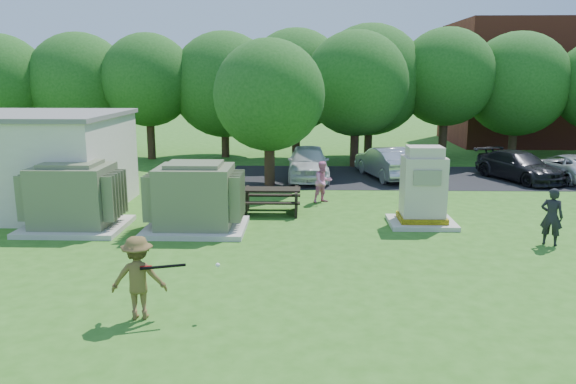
{
  "coord_description": "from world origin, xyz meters",
  "views": [
    {
      "loc": [
        0.47,
        -11.83,
        4.66
      ],
      "look_at": [
        0.0,
        4.0,
        1.3
      ],
      "focal_mm": 35.0,
      "sensor_mm": 36.0,
      "label": 1
    }
  ],
  "objects_px": {
    "transformer_right": "(195,199)",
    "person_by_generator": "(552,217)",
    "car_white": "(308,162)",
    "car_silver_a": "(386,163)",
    "picnic_table": "(271,198)",
    "person_at_picnic": "(323,182)",
    "car_dark": "(519,166)",
    "transformer_left": "(74,198)",
    "generator_cabinet": "(423,191)",
    "batter": "(138,278)",
    "car_silver_b": "(567,167)"
  },
  "relations": [
    {
      "from": "car_white",
      "to": "car_silver_a",
      "type": "relative_size",
      "value": 1.03
    },
    {
      "from": "picnic_table",
      "to": "person_by_generator",
      "type": "relative_size",
      "value": 1.23
    },
    {
      "from": "transformer_left",
      "to": "generator_cabinet",
      "type": "height_order",
      "value": "generator_cabinet"
    },
    {
      "from": "generator_cabinet",
      "to": "person_at_picnic",
      "type": "height_order",
      "value": "generator_cabinet"
    },
    {
      "from": "person_by_generator",
      "to": "transformer_left",
      "type": "bearing_deg",
      "value": 25.02
    },
    {
      "from": "picnic_table",
      "to": "car_dark",
      "type": "height_order",
      "value": "car_dark"
    },
    {
      "from": "transformer_left",
      "to": "person_by_generator",
      "type": "height_order",
      "value": "transformer_left"
    },
    {
      "from": "car_white",
      "to": "person_by_generator",
      "type": "bearing_deg",
      "value": -56.09
    },
    {
      "from": "picnic_table",
      "to": "car_white",
      "type": "xyz_separation_m",
      "value": [
        1.3,
        6.25,
        0.23
      ]
    },
    {
      "from": "transformer_left",
      "to": "generator_cabinet",
      "type": "relative_size",
      "value": 1.21
    },
    {
      "from": "transformer_right",
      "to": "car_dark",
      "type": "height_order",
      "value": "transformer_right"
    },
    {
      "from": "transformer_left",
      "to": "picnic_table",
      "type": "distance_m",
      "value": 6.25
    },
    {
      "from": "transformer_right",
      "to": "car_dark",
      "type": "distance_m",
      "value": 15.28
    },
    {
      "from": "transformer_right",
      "to": "batter",
      "type": "xyz_separation_m",
      "value": [
        0.1,
        -6.24,
        -0.15
      ]
    },
    {
      "from": "transformer_right",
      "to": "person_at_picnic",
      "type": "distance_m",
      "value": 5.51
    },
    {
      "from": "transformer_right",
      "to": "generator_cabinet",
      "type": "xyz_separation_m",
      "value": [
        6.95,
        0.8,
        0.11
      ]
    },
    {
      "from": "transformer_right",
      "to": "person_at_picnic",
      "type": "xyz_separation_m",
      "value": [
        3.96,
        3.82,
        -0.21
      ]
    },
    {
      "from": "transformer_left",
      "to": "car_silver_b",
      "type": "distance_m",
      "value": 20.53
    },
    {
      "from": "transformer_right",
      "to": "batter",
      "type": "height_order",
      "value": "transformer_right"
    },
    {
      "from": "transformer_left",
      "to": "picnic_table",
      "type": "height_order",
      "value": "transformer_left"
    },
    {
      "from": "person_at_picnic",
      "to": "car_silver_b",
      "type": "relative_size",
      "value": 0.37
    },
    {
      "from": "picnic_table",
      "to": "person_at_picnic",
      "type": "relative_size",
      "value": 1.29
    },
    {
      "from": "person_by_generator",
      "to": "car_white",
      "type": "distance_m",
      "value": 11.69
    },
    {
      "from": "generator_cabinet",
      "to": "person_by_generator",
      "type": "xyz_separation_m",
      "value": [
        3.12,
        -2.0,
        -0.28
      ]
    },
    {
      "from": "picnic_table",
      "to": "car_dark",
      "type": "distance_m",
      "value": 12.31
    },
    {
      "from": "generator_cabinet",
      "to": "picnic_table",
      "type": "distance_m",
      "value": 5.03
    },
    {
      "from": "transformer_left",
      "to": "generator_cabinet",
      "type": "distance_m",
      "value": 10.68
    },
    {
      "from": "person_by_generator",
      "to": "car_silver_a",
      "type": "height_order",
      "value": "person_by_generator"
    },
    {
      "from": "generator_cabinet",
      "to": "batter",
      "type": "height_order",
      "value": "generator_cabinet"
    },
    {
      "from": "transformer_right",
      "to": "car_silver_b",
      "type": "height_order",
      "value": "transformer_right"
    },
    {
      "from": "car_silver_a",
      "to": "picnic_table",
      "type": "bearing_deg",
      "value": 38.98
    },
    {
      "from": "batter",
      "to": "car_white",
      "type": "relative_size",
      "value": 0.37
    },
    {
      "from": "transformer_left",
      "to": "transformer_right",
      "type": "height_order",
      "value": "same"
    },
    {
      "from": "transformer_right",
      "to": "person_by_generator",
      "type": "relative_size",
      "value": 1.87
    },
    {
      "from": "batter",
      "to": "person_at_picnic",
      "type": "bearing_deg",
      "value": -116.45
    },
    {
      "from": "batter",
      "to": "car_silver_a",
      "type": "xyz_separation_m",
      "value": [
        6.87,
        15.03,
        -0.11
      ]
    },
    {
      "from": "transformer_left",
      "to": "car_white",
      "type": "xyz_separation_m",
      "value": [
        7.15,
        8.43,
        -0.21
      ]
    },
    {
      "from": "batter",
      "to": "car_white",
      "type": "xyz_separation_m",
      "value": [
        3.35,
        14.67,
        -0.07
      ]
    },
    {
      "from": "car_white",
      "to": "generator_cabinet",
      "type": "bearing_deg",
      "value": -65.93
    },
    {
      "from": "transformer_left",
      "to": "generator_cabinet",
      "type": "xyz_separation_m",
      "value": [
        10.65,
        0.8,
        0.11
      ]
    },
    {
      "from": "batter",
      "to": "car_dark",
      "type": "distance_m",
      "value": 19.37
    },
    {
      "from": "transformer_right",
      "to": "person_at_picnic",
      "type": "bearing_deg",
      "value": 44.02
    },
    {
      "from": "picnic_table",
      "to": "car_dark",
      "type": "relative_size",
      "value": 0.45
    },
    {
      "from": "person_by_generator",
      "to": "car_dark",
      "type": "relative_size",
      "value": 0.36
    },
    {
      "from": "car_white",
      "to": "car_silver_a",
      "type": "bearing_deg",
      "value": 5.2
    },
    {
      "from": "car_silver_b",
      "to": "car_dark",
      "type": "bearing_deg",
      "value": -4.4
    },
    {
      "from": "person_at_picnic",
      "to": "batter",
      "type": "bearing_deg",
      "value": -142.38
    },
    {
      "from": "generator_cabinet",
      "to": "car_silver_a",
      "type": "xyz_separation_m",
      "value": [
        0.02,
        7.99,
        -0.37
      ]
    },
    {
      "from": "batter",
      "to": "transformer_right",
      "type": "bearing_deg",
      "value": -94.57
    },
    {
      "from": "picnic_table",
      "to": "car_white",
      "type": "relative_size",
      "value": 0.44
    }
  ]
}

